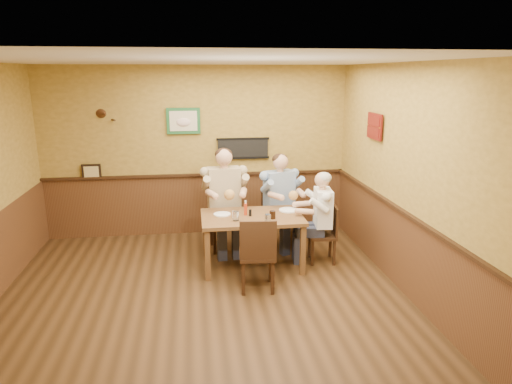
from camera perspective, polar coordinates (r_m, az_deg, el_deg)
The scene contains 17 objects.
room at distance 5.31m, azimuth -5.67°, elevation 3.91°, with size 5.02×5.03×2.81m.
dining_table at distance 6.37m, azimuth -0.51°, elevation -3.75°, with size 1.40×0.90×0.75m.
chair_back_left at distance 7.06m, azimuth -3.94°, elevation -3.27°, with size 0.46×0.46×1.00m, color #351F10, non-canonical shape.
chair_back_right at distance 7.22m, azimuth 2.88°, elevation -3.14°, with size 0.43×0.43×0.93m, color #351F10, non-canonical shape.
chair_right_end at distance 6.68m, azimuth 8.25°, elevation -5.21°, with size 0.39×0.39×0.83m, color #351F10, non-canonical shape.
chair_near_side at distance 5.77m, azimuth 0.16°, elevation -7.61°, with size 0.45×0.45×0.97m, color #351F10, non-canonical shape.
diner_tan_shirt at distance 7.00m, azimuth -3.97°, elevation -1.60°, with size 0.66×0.66×1.43m, color #C7B188, non-canonical shape.
diner_blue_polo at distance 7.16m, azimuth 2.90°, elevation -1.63°, with size 0.61×0.61×1.33m, color #7F99BF, non-canonical shape.
diner_white_elder at distance 6.62m, azimuth 8.31°, elevation -3.76°, with size 0.55×0.55×1.19m, color white, non-canonical shape.
water_glass_left at distance 6.12m, azimuth -2.53°, elevation -3.01°, with size 0.08×0.08×0.13m, color white.
water_glass_mid at distance 6.01m, azimuth 1.48°, elevation -3.36°, with size 0.08×0.08×0.12m, color silver.
cola_tumbler at distance 6.20m, azimuth 2.08°, elevation -2.86°, with size 0.08×0.08×0.11m, color black.
hot_sauce_bottle at distance 6.34m, azimuth -1.31°, elevation -2.08°, with size 0.05×0.05×0.19m, color #BB3514.
salt_shaker at distance 6.27m, azimuth -2.83°, elevation -2.77°, with size 0.03×0.03×0.09m, color silver.
pepper_shaker at distance 6.31m, azimuth -0.73°, elevation -2.62°, with size 0.04×0.04×0.09m, color black.
plate_far_left at distance 6.40m, azimuth -4.25°, elevation -2.78°, with size 0.24×0.24×0.02m, color white.
plate_far_right at distance 6.58m, azimuth 4.07°, elevation -2.26°, with size 0.27×0.27×0.02m, color white.
Camera 1 is at (-0.07, -5.04, 2.67)m, focal length 32.00 mm.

